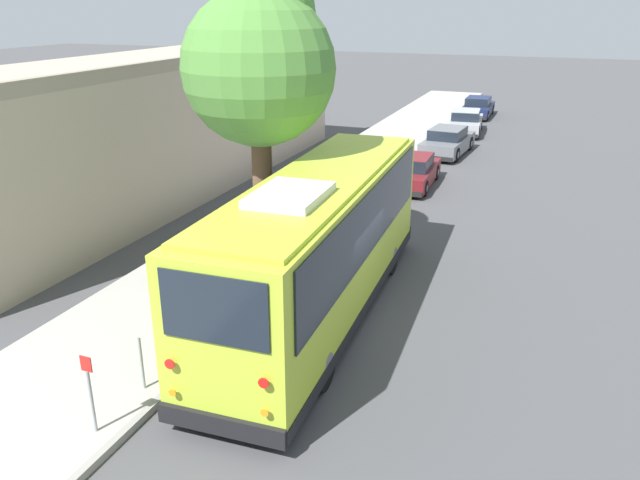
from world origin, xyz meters
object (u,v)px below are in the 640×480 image
(parked_sedan_maroon, at_px, (413,172))
(parked_sedan_navy, at_px, (478,108))
(street_tree, at_px, (260,59))
(sign_post_far, at_px, (142,363))
(parked_sedan_silver, at_px, (466,122))
(sign_post_near, at_px, (91,393))
(parked_sedan_gray, at_px, (447,142))
(shuttle_bus, at_px, (320,239))

(parked_sedan_maroon, bearing_deg, parked_sedan_navy, -2.16)
(street_tree, bearing_deg, sign_post_far, -177.38)
(parked_sedan_silver, height_order, sign_post_near, sign_post_near)
(parked_sedan_silver, bearing_deg, parked_sedan_gray, 175.45)
(parked_sedan_silver, height_order, street_tree, street_tree)
(street_tree, relative_size, sign_post_far, 7.16)
(shuttle_bus, relative_size, parked_sedan_gray, 2.25)
(parked_sedan_gray, distance_m, parked_sedan_navy, 11.51)
(parked_sedan_silver, relative_size, street_tree, 0.56)
(parked_sedan_silver, bearing_deg, sign_post_near, 172.11)
(sign_post_near, bearing_deg, parked_sedan_maroon, -4.53)
(parked_sedan_gray, bearing_deg, street_tree, 177.62)
(parked_sedan_maroon, xyz_separation_m, parked_sedan_silver, (11.81, -0.27, 0.03))
(parked_sedan_maroon, relative_size, sign_post_far, 3.82)
(parked_sedan_maroon, relative_size, sign_post_near, 2.84)
(parked_sedan_navy, distance_m, sign_post_far, 33.89)
(parked_sedan_gray, distance_m, street_tree, 17.27)
(parked_sedan_maroon, bearing_deg, sign_post_far, 173.41)
(parked_sedan_maroon, height_order, parked_sedan_silver, parked_sedan_silver)
(shuttle_bus, bearing_deg, sign_post_far, 153.09)
(parked_sedan_silver, distance_m, sign_post_near, 29.41)
(street_tree, height_order, sign_post_far, street_tree)
(parked_sedan_navy, bearing_deg, parked_sedan_maroon, 179.52)
(shuttle_bus, bearing_deg, parked_sedan_maroon, 0.39)
(parked_sedan_gray, xyz_separation_m, sign_post_near, (-23.71, 1.67, 0.29))
(street_tree, bearing_deg, shuttle_bus, -127.36)
(parked_sedan_maroon, relative_size, street_tree, 0.53)
(shuttle_bus, xyz_separation_m, street_tree, (1.70, 2.23, 3.81))
(parked_sedan_navy, height_order, street_tree, street_tree)
(parked_sedan_gray, bearing_deg, parked_sedan_navy, 5.07)
(shuttle_bus, xyz_separation_m, parked_sedan_gray, (18.07, 0.28, -1.34))
(shuttle_bus, distance_m, parked_sedan_maroon, 11.99)
(sign_post_far, bearing_deg, sign_post_near, 180.00)
(parked_sedan_maroon, xyz_separation_m, street_tree, (-10.20, 1.66, 5.18))
(parked_sedan_navy, relative_size, street_tree, 0.54)
(parked_sedan_navy, relative_size, sign_post_far, 3.89)
(parked_sedan_silver, distance_m, street_tree, 22.69)
(parked_sedan_maroon, height_order, parked_sedan_gray, parked_sedan_gray)
(parked_sedan_silver, relative_size, parked_sedan_navy, 1.03)
(parked_sedan_navy, xyz_separation_m, sign_post_near, (-35.23, 1.54, 0.33))
(parked_sedan_maroon, height_order, sign_post_far, parked_sedan_maroon)
(parked_sedan_maroon, height_order, sign_post_near, sign_post_near)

